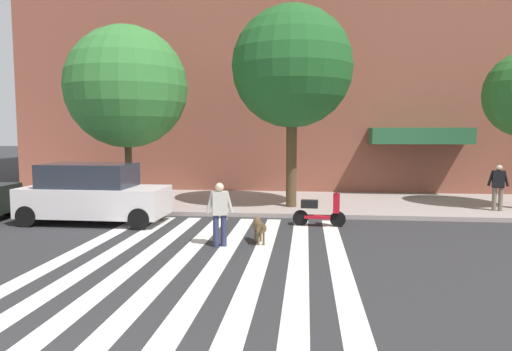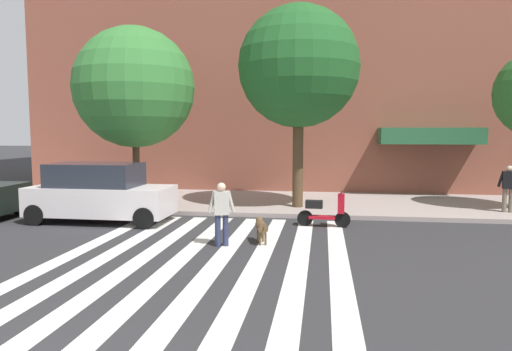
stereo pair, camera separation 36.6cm
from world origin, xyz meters
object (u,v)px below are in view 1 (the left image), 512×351
dog_on_leash (259,227)px  pedestrian_bystander (498,185)px  street_tree_nearest (127,87)px  pedestrian_dog_walker (220,211)px  parked_car_behind_first (93,194)px  street_tree_middle (292,67)px  parked_scooter (319,211)px

dog_on_leash → pedestrian_bystander: size_ratio=0.57×
street_tree_nearest → pedestrian_dog_walker: bearing=-49.4°
parked_car_behind_first → pedestrian_dog_walker: 5.30m
parked_car_behind_first → street_tree_middle: street_tree_middle is taller
parked_scooter → pedestrian_bystander: pedestrian_bystander is taller
street_tree_nearest → pedestrian_bystander: 13.75m
parked_car_behind_first → parked_scooter: 7.23m
street_tree_nearest → parked_car_behind_first: bearing=-94.3°
street_tree_nearest → street_tree_middle: size_ratio=0.91×
parked_car_behind_first → street_tree_middle: size_ratio=0.63×
dog_on_leash → pedestrian_bystander: (7.92, 5.04, 0.63)m
parked_car_behind_first → street_tree_nearest: size_ratio=0.69×
street_tree_nearest → dog_on_leash: street_tree_nearest is taller
pedestrian_dog_walker → street_tree_middle: bearing=73.9°
street_tree_middle → pedestrian_bystander: 8.37m
street_tree_middle → pedestrian_bystander: size_ratio=4.47×
pedestrian_bystander → parked_car_behind_first: bearing=-167.9°
street_tree_nearest → dog_on_leash: (5.38, -4.70, -4.11)m
parked_scooter → pedestrian_bystander: size_ratio=1.00×
parked_car_behind_first → street_tree_middle: 8.18m
pedestrian_bystander → parked_scooter: bearing=-157.2°
dog_on_leash → parked_scooter: bearing=55.8°
parked_car_behind_first → pedestrian_bystander: size_ratio=2.79×
parked_scooter → pedestrian_dog_walker: size_ratio=1.00×
street_tree_middle → dog_on_leash: (-0.67, -5.20, -4.81)m
street_tree_nearest → pedestrian_bystander: bearing=1.5°
parked_scooter → street_tree_nearest: 8.43m
pedestrian_dog_walker → dog_on_leash: 1.17m
parked_scooter → street_tree_nearest: bearing=161.8°
dog_on_leash → street_tree_nearest: bearing=138.9°
pedestrian_dog_walker → street_tree_nearest: bearing=130.6°
street_tree_middle → pedestrian_dog_walker: 7.30m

